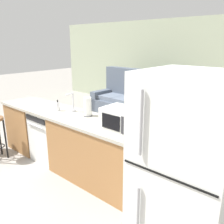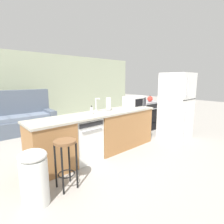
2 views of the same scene
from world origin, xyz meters
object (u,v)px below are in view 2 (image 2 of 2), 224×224
at_px(soap_bottle, 92,111).
at_px(paper_towel_roll, 108,104).
at_px(stove_range, 143,115).
at_px(trash_bin, 34,177).
at_px(kettle, 150,99).
at_px(refrigerator, 176,106).
at_px(microwave, 135,102).
at_px(couch, 18,120).
at_px(bar_stool, 65,154).
at_px(dishwasher, 83,139).

bearing_deg(soap_bottle, paper_towel_roll, 12.70).
relative_size(stove_range, trash_bin, 1.22).
bearing_deg(kettle, paper_towel_roll, -171.46).
distance_m(refrigerator, microwave, 1.21).
distance_m(microwave, couch, 3.56).
bearing_deg(trash_bin, couch, 78.78).
bearing_deg(trash_bin, microwave, 14.40).
distance_m(paper_towel_roll, soap_bottle, 0.58).
relative_size(bar_stool, trash_bin, 1.00).
bearing_deg(refrigerator, soap_bottle, 167.12).
xyz_separation_m(refrigerator, kettle, (0.17, 0.97, 0.11)).
bearing_deg(couch, kettle, -37.05).
xyz_separation_m(refrigerator, paper_towel_roll, (-1.83, 0.67, 0.16)).
xyz_separation_m(bar_stool, trash_bin, (-0.47, -0.05, -0.16)).
distance_m(refrigerator, paper_towel_roll, 1.96).
bearing_deg(refrigerator, paper_towel_roll, 159.81).
bearing_deg(dishwasher, refrigerator, -11.93).
bearing_deg(refrigerator, dishwasher, 168.07).
distance_m(stove_range, bar_stool, 3.53).
relative_size(soap_bottle, couch, 0.09).
bearing_deg(bar_stool, soap_bottle, 34.60).
height_order(microwave, bar_stool, microwave).
bearing_deg(microwave, stove_range, 27.25).
xyz_separation_m(paper_towel_roll, soap_bottle, (-0.56, -0.13, -0.07)).
distance_m(stove_range, couch, 3.85).
height_order(refrigerator, couch, refrigerator).
height_order(bar_stool, trash_bin, same).
distance_m(trash_bin, couch, 3.64).
bearing_deg(bar_stool, couch, 86.04).
bearing_deg(microwave, trash_bin, -165.60).
xyz_separation_m(paper_towel_roll, bar_stool, (-1.49, -0.77, -0.50)).
height_order(dishwasher, microwave, microwave).
bearing_deg(stove_range, couch, 142.93).
height_order(stove_range, kettle, kettle).
relative_size(dishwasher, paper_towel_roll, 2.98).
distance_m(stove_range, trash_bin, 3.98).
bearing_deg(bar_stool, paper_towel_roll, 27.26).
bearing_deg(stove_range, dishwasher, -168.09).
relative_size(refrigerator, kettle, 8.58).
bearing_deg(trash_bin, refrigerator, 2.26).
bearing_deg(dishwasher, paper_towel_roll, 9.06).
xyz_separation_m(microwave, kettle, (1.24, 0.42, -0.05)).
bearing_deg(refrigerator, kettle, 80.15).
bearing_deg(paper_towel_roll, bar_stool, -152.74).
bearing_deg(paper_towel_roll, microwave, -9.26).
bearing_deg(kettle, couch, 142.95).
xyz_separation_m(dishwasher, trash_bin, (-1.18, -0.70, -0.04)).
bearing_deg(stove_range, kettle, -36.68).
bearing_deg(paper_towel_roll, stove_range, 13.09).
bearing_deg(dishwasher, microwave, -0.05).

